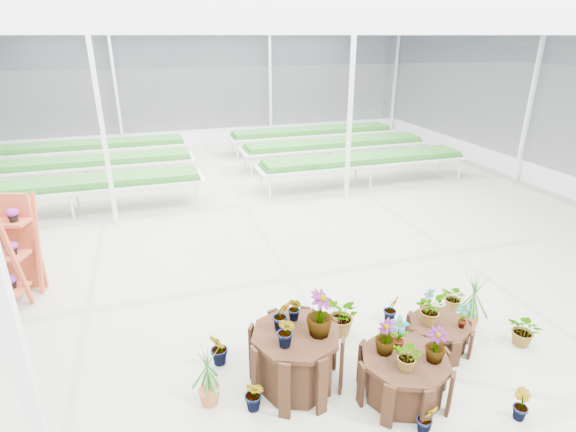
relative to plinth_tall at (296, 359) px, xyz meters
name	(u,v)px	position (x,y,z in m)	size (l,w,h in m)	color
ground_plane	(285,286)	(0.59, 2.37, -0.40)	(24.00, 24.00, 0.00)	gray
greenhouse_shell	(285,165)	(0.59, 2.37, 1.85)	(18.00, 24.00, 4.50)	white
steel_frame	(285,165)	(0.59, 2.37, 1.85)	(18.00, 24.00, 4.50)	silver
nursery_benches	(219,163)	(0.59, 9.57, 0.02)	(16.00, 7.00, 0.84)	silver
plinth_tall	(296,359)	(0.00, 0.00, 0.00)	(1.16, 1.16, 0.79)	#341C10
plinth_mid	(403,377)	(1.20, -0.60, -0.10)	(1.12, 1.12, 0.59)	#341C10
plinth_low	(438,334)	(2.20, 0.10, -0.20)	(0.89, 0.89, 0.40)	#341C10
nursery_plants	(374,330)	(1.16, 0.12, 0.10)	(5.00, 2.92, 1.38)	#2C6B26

